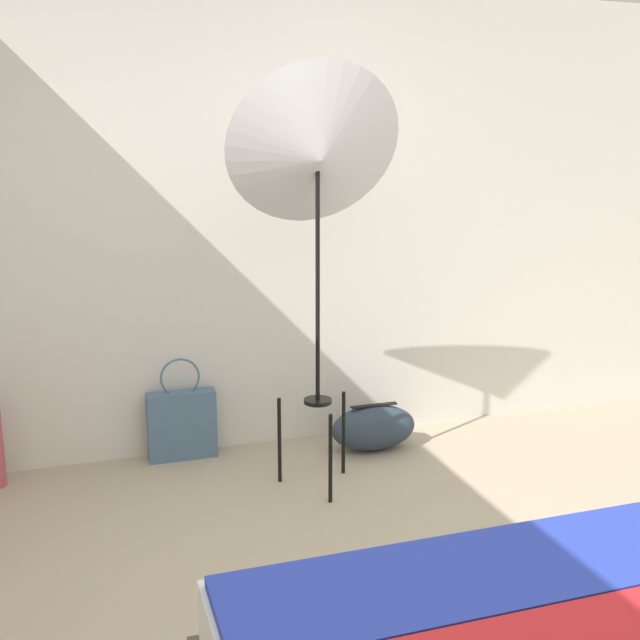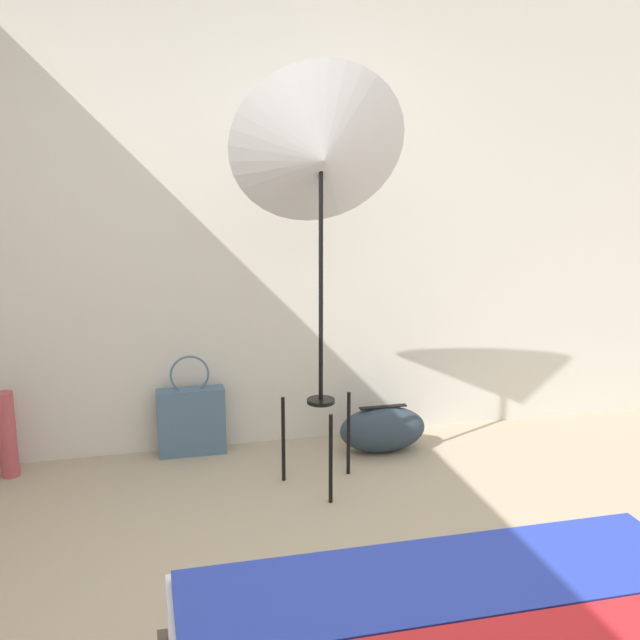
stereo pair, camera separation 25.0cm
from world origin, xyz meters
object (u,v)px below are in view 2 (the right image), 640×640
(photo_umbrella, at_px, (321,156))
(tote_bag, at_px, (191,420))
(duffel_bag, at_px, (383,429))
(paper_roll, at_px, (7,435))

(photo_umbrella, bearing_deg, tote_bag, 137.13)
(photo_umbrella, xyz_separation_m, duffel_bag, (0.46, 0.36, -1.55))
(tote_bag, relative_size, duffel_bag, 1.15)
(tote_bag, relative_size, paper_roll, 1.25)
(photo_umbrella, distance_m, paper_roll, 2.21)
(tote_bag, height_order, paper_roll, tote_bag)
(duffel_bag, height_order, paper_roll, paper_roll)
(duffel_bag, xyz_separation_m, paper_roll, (-2.05, 0.14, 0.10))
(tote_bag, xyz_separation_m, duffel_bag, (1.08, -0.21, -0.07))
(photo_umbrella, height_order, tote_bag, photo_umbrella)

